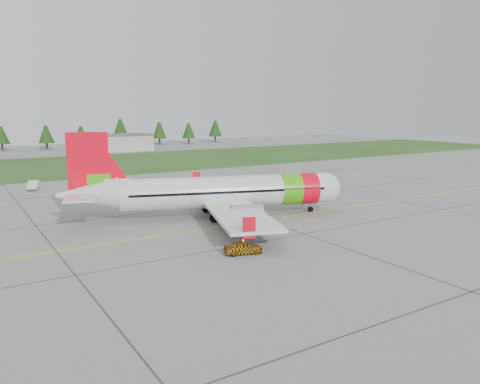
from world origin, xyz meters
TOP-DOWN VIEW (x-y plane):
  - ground at (0.00, 0.00)m, footprint 320.00×320.00m
  - aircraft at (6.49, 12.63)m, footprint 35.78×33.90m
  - follow_me_car at (0.22, -2.58)m, footprint 1.64×1.80m
  - service_van at (-10.94, 48.55)m, footprint 2.03×1.97m
  - grass_strip at (0.00, 82.00)m, footprint 320.00×50.00m
  - taxi_guideline at (0.00, 8.00)m, footprint 120.00×0.25m
  - hangar_east at (25.00, 118.00)m, footprint 24.00×12.00m
  - treeline at (0.00, 138.00)m, footprint 160.00×8.00m

SIDE VIEW (x-z plane):
  - ground at x=0.00m, z-range 0.00..0.00m
  - taxi_guideline at x=0.00m, z-range 0.00..0.02m
  - grass_strip at x=0.00m, z-range 0.00..0.03m
  - follow_me_car at x=0.22m, z-range 0.00..3.74m
  - service_van at x=-10.94m, z-range 0.00..4.72m
  - hangar_east at x=25.00m, z-range 0.00..5.20m
  - aircraft at x=6.49m, z-range -2.37..8.82m
  - treeline at x=0.00m, z-range 0.00..10.00m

